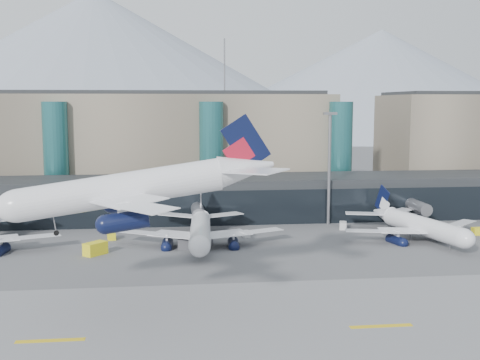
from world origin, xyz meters
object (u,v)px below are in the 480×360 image
Objects in this scene: veh_c at (188,244)px; veh_e at (479,231)px; lightmast_mid at (329,162)px; veh_b at (111,236)px; jet_parked_right at (414,218)px; jet_parked_mid at (200,222)px; hero_jet at (150,177)px; veh_h at (95,249)px; veh_d at (343,225)px; veh_g at (246,234)px.

veh_c is 61.63m from veh_e.
lightmast_mid reaches higher than veh_b.
lightmast_mid reaches higher than jet_parked_right.
jet_parked_right is at bearing -48.69° from lightmast_mid.
hero_jet is at bearing 170.70° from jet_parked_mid.
jet_parked_right is 13.14× the size of veh_b.
veh_h is (-19.60, -6.94, -3.04)m from jet_parked_mid.
hero_jet reaches higher than veh_d.
veh_c is 37.45m from veh_d.
veh_c is at bearing -132.98° from veh_b.
veh_e is at bearing -92.08° from veh_d.
veh_c is 15.16m from veh_g.
veh_g is (12.35, 8.78, -0.33)m from veh_c.
jet_parked_right reaches higher than veh_c.
veh_d is (31.93, 9.97, -3.41)m from jet_parked_mid.
veh_b is at bearing -168.04° from lightmast_mid.
jet_parked_right is (13.79, -15.69, -10.36)m from lightmast_mid.
veh_h is (-51.53, -16.91, 0.37)m from veh_d.
veh_b is 1.13× the size of veh_g.
jet_parked_mid is at bearing -28.16° from veh_h.
lightmast_mid is 0.77× the size of jet_parked_right.
jet_parked_mid is 6.05m from veh_c.
veh_g is (27.58, -1.03, -0.08)m from veh_b.
lightmast_mid is at bearing 150.37° from veh_e.
veh_h reaches higher than veh_b.
lightmast_mid reaches higher than veh_d.
veh_b is at bearing -99.51° from veh_g.
lightmast_mid is 14.86m from veh_d.
jet_parked_right is (52.29, 37.11, -13.78)m from hero_jet.
veh_h is (-1.71, -12.38, 0.43)m from veh_b.
jet_parked_right reaches higher than veh_g.
veh_h is (-49.68, -22.54, -13.25)m from lightmast_mid.
jet_parked_right reaches higher than veh_h.
veh_b is at bearing 71.36° from jet_parked_right.
jet_parked_mid is at bearing -152.58° from lightmast_mid.
veh_e is (67.16, 38.20, -17.05)m from hero_jet.
hero_jet is 46.90m from veh_b.
veh_e is 0.65× the size of veh_h.
veh_h reaches higher than veh_e.
lightmast_mid is 7.21× the size of veh_c.
veh_c is 1.29× the size of veh_e.
jet_parked_right is (43.86, -0.08, -0.15)m from jet_parked_mid.
veh_c is at bearing -39.03° from veh_h.
jet_parked_right is at bearing -113.71° from veh_d.
jet_parked_right is 11.97× the size of veh_d.
jet_parked_mid is at bearing 76.36° from jet_parked_right.
jet_parked_mid is at bearing 74.34° from hero_jet.
hero_jet is at bearing 155.85° from veh_d.
lightmast_mid reaches higher than veh_g.
veh_c is at bearing -61.98° from veh_g.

